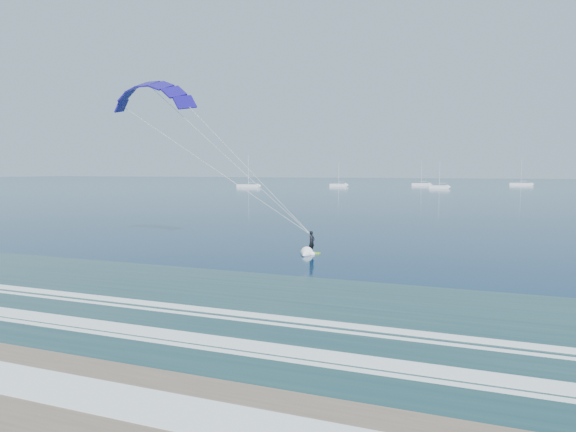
# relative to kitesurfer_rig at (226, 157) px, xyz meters

# --- Properties ---
(ground) EXTENTS (900.00, 900.00, 0.00)m
(ground) POSITION_rel_kitesurfer_rig_xyz_m (6.96, -26.09, -8.18)
(ground) COLOR #082B47
(ground) RESTS_ON ground
(kitesurfer_rig) EXTENTS (19.21, 6.54, 15.78)m
(kitesurfer_rig) POSITION_rel_kitesurfer_rig_xyz_m (0.00, 0.00, 0.00)
(kitesurfer_rig) COLOR #77B915
(kitesurfer_rig) RESTS_ON ground
(sailboat_0) EXTENTS (9.87, 2.40, 13.26)m
(sailboat_0) POSITION_rel_kitesurfer_rig_xyz_m (-70.88, 152.05, -7.49)
(sailboat_0) COLOR silver
(sailboat_0) RESTS_ON ground
(sailboat_1) EXTENTS (7.43, 2.40, 10.38)m
(sailboat_1) POSITION_rel_kitesurfer_rig_xyz_m (-38.96, 174.99, -7.51)
(sailboat_1) COLOR silver
(sailboat_1) RESTS_ON ground
(sailboat_2) EXTENTS (8.15, 2.40, 11.06)m
(sailboat_2) POSITION_rel_kitesurfer_rig_xyz_m (-7.02, 198.30, -7.50)
(sailboat_2) COLOR silver
(sailboat_2) RESTS_ON ground
(sailboat_3) EXTENTS (7.22, 2.40, 10.23)m
(sailboat_3) POSITION_rel_kitesurfer_rig_xyz_m (3.47, 166.50, -7.51)
(sailboat_3) COLOR silver
(sailboat_3) RESTS_ON ground
(sailboat_4) EXTENTS (9.69, 2.40, 13.04)m
(sailboat_4) POSITION_rel_kitesurfer_rig_xyz_m (35.13, 219.93, -7.49)
(sailboat_4) COLOR silver
(sailboat_4) RESTS_ON ground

